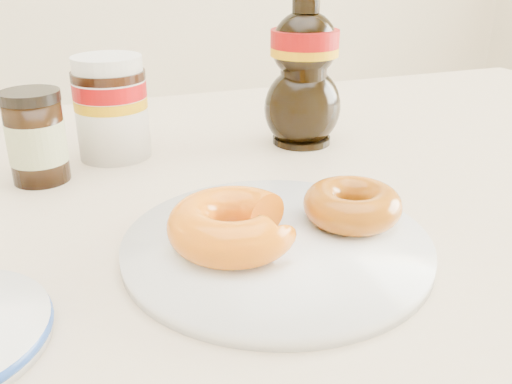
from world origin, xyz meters
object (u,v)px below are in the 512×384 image
object	(u,v)px
plate	(277,245)
dark_jar	(36,138)
donut_whole	(352,205)
syrup_bottle	(304,68)
donut_bitten	(233,225)
nutella_jar	(111,104)
dining_table	(269,265)

from	to	relation	value
plate	dark_jar	distance (m)	0.30
donut_whole	syrup_bottle	xyz separation A→B (m)	(0.06, 0.25, 0.07)
donut_whole	syrup_bottle	bearing A→B (deg)	75.40
donut_bitten	nutella_jar	size ratio (longest dim) A/B	0.88
donut_whole	donut_bitten	bearing A→B (deg)	-176.46
plate	nutella_jar	bearing A→B (deg)	108.11
donut_bitten	donut_whole	distance (m)	0.11
dark_jar	dining_table	bearing A→B (deg)	-30.17
dark_jar	donut_bitten	bearing A→B (deg)	-58.70
dining_table	donut_whole	size ratio (longest dim) A/B	16.11
donut_bitten	dining_table	bearing A→B (deg)	35.93
dining_table	dark_jar	bearing A→B (deg)	149.83
syrup_bottle	nutella_jar	bearing A→B (deg)	172.19
donut_bitten	nutella_jar	distance (m)	0.29
donut_bitten	dark_jar	size ratio (longest dim) A/B	1.07
plate	dark_jar	world-z (taller)	dark_jar
dining_table	donut_whole	bearing A→B (deg)	-69.57
plate	syrup_bottle	distance (m)	0.31
plate	donut_bitten	size ratio (longest dim) A/B	2.43
dining_table	syrup_bottle	distance (m)	0.25
plate	dark_jar	bearing A→B (deg)	127.25
plate	donut_whole	size ratio (longest dim) A/B	2.97
syrup_bottle	dark_jar	world-z (taller)	syrup_bottle
donut_bitten	dark_jar	xyz separation A→B (m)	(-0.14, 0.24, 0.02)
dining_table	dark_jar	distance (m)	0.28
dining_table	plate	xyz separation A→B (m)	(-0.04, -0.11, 0.09)
plate	donut_whole	world-z (taller)	donut_whole
dining_table	nutella_jar	size ratio (longest dim) A/B	11.56
dark_jar	nutella_jar	bearing A→B (deg)	30.60
dining_table	donut_whole	distance (m)	0.16
plate	donut_whole	bearing A→B (deg)	6.97
dining_table	nutella_jar	world-z (taller)	nutella_jar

